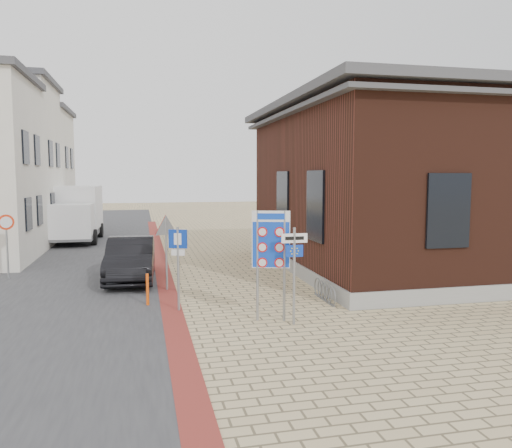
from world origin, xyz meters
name	(u,v)px	position (x,y,z in m)	size (l,w,h in m)	color
ground	(257,328)	(0.00, 0.00, 0.00)	(120.00, 120.00, 0.00)	tan
road_strip	(89,249)	(-5.50, 15.00, 0.01)	(7.00, 60.00, 0.02)	#38383A
curb_strip	(161,263)	(-2.00, 10.00, 0.01)	(0.60, 40.00, 0.02)	maroon
brick_building	(427,184)	(8.99, 7.00, 3.49)	(13.00, 13.00, 6.80)	gray
townhouse_far	(14,170)	(-10.99, 24.00, 4.17)	(7.40, 6.40, 8.30)	silver
bike_rack	(324,292)	(2.65, 2.20, 0.26)	(0.08, 1.80, 0.60)	slate
sedan	(131,259)	(-3.20, 6.68, 0.78)	(1.64, 4.71, 1.55)	black
box_truck	(76,213)	(-6.50, 18.50, 1.65)	(2.72, 6.15, 3.19)	slate
border_sign	(271,242)	(0.50, 0.50, 2.11)	(0.97, 0.32, 2.93)	gray
essen_sign	(294,260)	(1.00, 0.06, 1.67)	(0.68, 0.07, 2.52)	gray
parking_sign	(178,254)	(-1.80, 2.00, 1.63)	(0.51, 0.22, 2.40)	gray
yield_sign	(166,234)	(-2.00, 4.65, 1.90)	(0.86, 0.32, 2.49)	gray
speed_sign	(7,236)	(-7.64, 7.81, 1.62)	(0.54, 0.24, 2.41)	gray
bollard	(148,290)	(-2.65, 2.80, 0.48)	(0.09, 0.09, 0.95)	#F7530D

